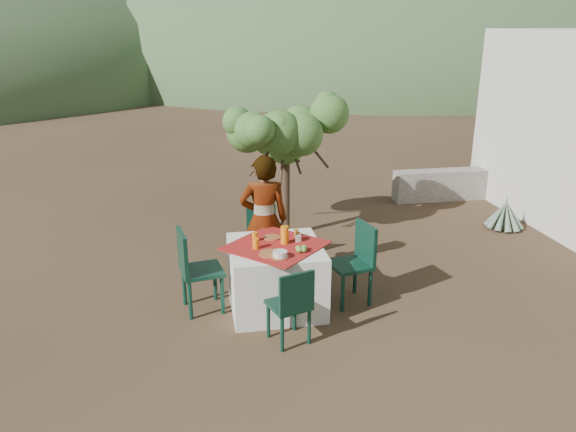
% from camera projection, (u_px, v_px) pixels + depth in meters
% --- Properties ---
extents(ground, '(160.00, 160.00, 0.00)m').
position_uv_depth(ground, '(311.00, 296.00, 6.70)').
color(ground, '#312116').
rests_on(ground, ground).
extents(table, '(1.30, 1.30, 0.76)m').
position_uv_depth(table, '(276.00, 276.00, 6.34)').
color(table, white).
rests_on(table, ground).
extents(chair_far, '(0.45, 0.45, 0.84)m').
position_uv_depth(chair_far, '(261.00, 234.00, 7.37)').
color(chair_far, black).
rests_on(chair_far, ground).
extents(chair_near, '(0.48, 0.48, 0.82)m').
position_uv_depth(chair_near, '(292.00, 303.00, 5.57)').
color(chair_near, black).
rests_on(chair_near, ground).
extents(chair_left, '(0.52, 0.52, 0.96)m').
position_uv_depth(chair_left, '(194.00, 267.00, 6.21)').
color(chair_left, black).
rests_on(chair_left, ground).
extents(chair_right, '(0.52, 0.52, 0.94)m').
position_uv_depth(chair_right, '(356.00, 259.00, 6.44)').
color(chair_right, black).
rests_on(chair_right, ground).
extents(person, '(0.61, 0.41, 1.63)m').
position_uv_depth(person, '(264.00, 220.00, 6.84)').
color(person, '#8C6651').
rests_on(person, ground).
extents(shrub_tree, '(1.60, 1.57, 1.88)m').
position_uv_depth(shrub_tree, '(289.00, 139.00, 8.21)').
color(shrub_tree, '#493724').
rests_on(shrub_tree, ground).
extents(agave, '(0.60, 0.59, 0.64)m').
position_uv_depth(agave, '(505.00, 215.00, 8.86)').
color(agave, slate).
rests_on(agave, ground).
extents(stone_wall, '(2.60, 0.35, 0.55)m').
position_uv_depth(stone_wall, '(462.00, 184.00, 10.37)').
color(stone_wall, gray).
rests_on(stone_wall, ground).
extents(hill_near_right, '(48.00, 48.00, 20.00)m').
position_uv_depth(hill_near_right, '(365.00, 66.00, 42.19)').
color(hill_near_right, '#385831').
rests_on(hill_near_right, ground).
extents(hill_far_center, '(60.00, 60.00, 24.00)m').
position_uv_depth(hill_far_center, '(157.00, 56.00, 54.45)').
color(hill_far_center, gray).
rests_on(hill_far_center, ground).
extents(hill_far_right, '(36.00, 36.00, 14.00)m').
position_uv_depth(hill_far_right, '(493.00, 57.00, 54.13)').
color(hill_far_right, gray).
rests_on(hill_far_right, ground).
extents(plate_far, '(0.20, 0.20, 0.01)m').
position_uv_depth(plate_far, '(272.00, 237.00, 6.42)').
color(plate_far, brown).
rests_on(plate_far, table).
extents(plate_near, '(0.25, 0.25, 0.01)m').
position_uv_depth(plate_near, '(270.00, 254.00, 5.97)').
color(plate_near, brown).
rests_on(plate_near, table).
extents(glass_far, '(0.06, 0.06, 0.10)m').
position_uv_depth(glass_far, '(255.00, 237.00, 6.32)').
color(glass_far, orange).
rests_on(glass_far, table).
extents(glass_near, '(0.07, 0.07, 0.11)m').
position_uv_depth(glass_near, '(256.00, 244.00, 6.11)').
color(glass_near, orange).
rests_on(glass_near, table).
extents(juice_pitcher, '(0.09, 0.09, 0.20)m').
position_uv_depth(juice_pitcher, '(285.00, 235.00, 6.24)').
color(juice_pitcher, orange).
rests_on(juice_pitcher, table).
extents(bowl_plate, '(0.19, 0.19, 0.01)m').
position_uv_depth(bowl_plate, '(280.00, 257.00, 5.89)').
color(bowl_plate, brown).
rests_on(bowl_plate, table).
extents(white_bowl, '(0.15, 0.15, 0.06)m').
position_uv_depth(white_bowl, '(280.00, 254.00, 5.88)').
color(white_bowl, silver).
rests_on(white_bowl, bowl_plate).
extents(jar_left, '(0.06, 0.06, 0.10)m').
position_uv_depth(jar_left, '(298.00, 237.00, 6.33)').
color(jar_left, '#BD7021').
rests_on(jar_left, table).
extents(jar_right, '(0.05, 0.05, 0.08)m').
position_uv_depth(jar_right, '(296.00, 233.00, 6.46)').
color(jar_right, '#BD7021').
rests_on(jar_right, table).
extents(napkin_holder, '(0.07, 0.05, 0.08)m').
position_uv_depth(napkin_holder, '(298.00, 238.00, 6.30)').
color(napkin_holder, silver).
rests_on(napkin_holder, table).
extents(fruit_cluster, '(0.13, 0.12, 0.07)m').
position_uv_depth(fruit_cluster, '(301.00, 249.00, 6.03)').
color(fruit_cluster, '#629536').
rests_on(fruit_cluster, table).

